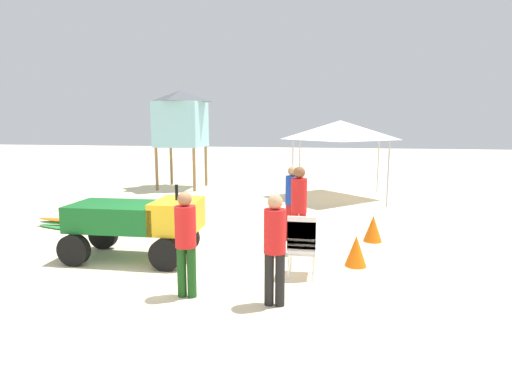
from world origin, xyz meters
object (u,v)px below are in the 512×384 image
(stacked_plastic_chairs, at_px, (302,241))
(lifeguard_near_right, at_px, (299,204))
(lifeguard_near_left, at_px, (275,243))
(traffic_cone_far, at_px, (373,229))
(popup_canopy, at_px, (340,130))
(lifeguard_tower, at_px, (181,119))
(lifeguard_far_right, at_px, (186,238))
(lifeguard_near_center, at_px, (292,198))
(surfboard_pile, at_px, (70,224))
(utility_cart, at_px, (138,220))
(traffic_cone_near, at_px, (356,251))

(stacked_plastic_chairs, xyz_separation_m, lifeguard_near_right, (-0.16, 1.34, 0.39))
(lifeguard_near_left, bearing_deg, traffic_cone_far, 65.20)
(popup_canopy, relative_size, lifeguard_tower, 0.78)
(lifeguard_far_right, bearing_deg, lifeguard_tower, 110.41)
(lifeguard_near_center, relative_size, lifeguard_tower, 0.43)
(lifeguard_near_center, distance_m, popup_canopy, 6.13)
(surfboard_pile, height_order, traffic_cone_far, traffic_cone_far)
(lifeguard_near_left, relative_size, lifeguard_near_right, 0.92)
(surfboard_pile, xyz_separation_m, lifeguard_near_right, (5.85, -1.02, 0.92))
(utility_cart, bearing_deg, traffic_cone_far, 24.36)
(surfboard_pile, bearing_deg, lifeguard_near_right, -9.89)
(utility_cart, height_order, lifeguard_near_left, lifeguard_near_left)
(popup_canopy, bearing_deg, lifeguard_near_right, -97.32)
(popup_canopy, bearing_deg, stacked_plastic_chairs, -95.02)
(lifeguard_near_right, xyz_separation_m, lifeguard_tower, (-5.44, 8.08, 1.79))
(surfboard_pile, relative_size, lifeguard_near_center, 1.22)
(utility_cart, xyz_separation_m, lifeguard_near_left, (2.91, -1.65, 0.17))
(surfboard_pile, distance_m, popup_canopy, 9.22)
(utility_cart, xyz_separation_m, surfboard_pile, (-2.79, 1.92, -0.67))
(traffic_cone_near, distance_m, traffic_cone_far, 1.83)
(popup_canopy, bearing_deg, utility_cart, -116.89)
(lifeguard_near_left, height_order, popup_canopy, popup_canopy)
(utility_cart, xyz_separation_m, lifeguard_far_right, (1.55, -1.58, 0.16))
(popup_canopy, bearing_deg, lifeguard_tower, 169.29)
(utility_cart, height_order, traffic_cone_near, utility_cart)
(utility_cart, bearing_deg, lifeguard_tower, 104.85)
(lifeguard_near_center, height_order, traffic_cone_far, lifeguard_near_center)
(traffic_cone_near, bearing_deg, lifeguard_near_left, -122.66)
(lifeguard_near_left, xyz_separation_m, lifeguard_near_center, (-0.08, 3.57, 0.03))
(traffic_cone_far, bearing_deg, lifeguard_near_right, -142.74)
(utility_cart, bearing_deg, popup_canopy, 63.11)
(stacked_plastic_chairs, height_order, traffic_cone_near, stacked_plastic_chairs)
(lifeguard_near_right, bearing_deg, surfboard_pile, 170.11)
(lifeguard_near_left, distance_m, traffic_cone_near, 2.44)
(stacked_plastic_chairs, height_order, traffic_cone_far, stacked_plastic_chairs)
(popup_canopy, distance_m, lifeguard_tower, 6.45)
(lifeguard_near_right, bearing_deg, traffic_cone_near, -26.72)
(stacked_plastic_chairs, distance_m, surfboard_pile, 6.48)
(stacked_plastic_chairs, relative_size, lifeguard_near_center, 0.65)
(lifeguard_tower, bearing_deg, lifeguard_near_left, -63.50)
(utility_cart, distance_m, stacked_plastic_chairs, 3.25)
(surfboard_pile, bearing_deg, popup_canopy, 41.01)
(lifeguard_near_left, relative_size, traffic_cone_near, 2.85)
(stacked_plastic_chairs, bearing_deg, traffic_cone_near, 38.90)
(utility_cart, height_order, popup_canopy, popup_canopy)
(lifeguard_near_left, height_order, lifeguard_near_center, lifeguard_near_center)
(utility_cart, distance_m, traffic_cone_near, 4.22)
(lifeguard_near_center, bearing_deg, surfboard_pile, -179.94)
(surfboard_pile, height_order, lifeguard_near_left, lifeguard_near_left)
(surfboard_pile, relative_size, lifeguard_near_right, 1.16)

